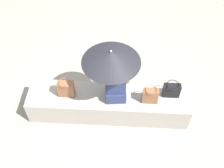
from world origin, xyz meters
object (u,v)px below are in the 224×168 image
(person_seated, at_px, (116,83))
(tote_bag_canvas, at_px, (172,90))
(handbag_black, at_px, (150,96))
(shoulder_bag_spare, at_px, (66,89))
(parasol, at_px, (111,57))

(person_seated, relative_size, tote_bag_canvas, 2.97)
(handbag_black, distance_m, shoulder_bag_spare, 1.45)
(tote_bag_canvas, bearing_deg, person_seated, 5.99)
(person_seated, bearing_deg, handbag_black, 175.67)
(shoulder_bag_spare, bearing_deg, person_seated, 178.65)
(handbag_black, bearing_deg, parasol, -7.14)
(person_seated, height_order, parasol, parasol)
(person_seated, bearing_deg, parasol, -26.14)
(person_seated, height_order, shoulder_bag_spare, person_seated)
(handbag_black, height_order, shoulder_bag_spare, shoulder_bag_spare)
(parasol, distance_m, tote_bag_canvas, 1.31)
(handbag_black, bearing_deg, shoulder_bag_spare, -2.56)
(parasol, xyz_separation_m, shoulder_bag_spare, (0.78, 0.02, -0.79))
(person_seated, distance_m, parasol, 0.58)
(person_seated, xyz_separation_m, tote_bag_canvas, (-0.96, -0.10, -0.24))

